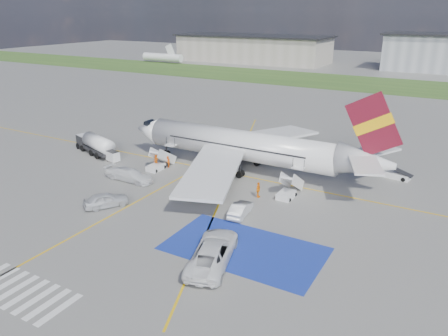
{
  "coord_description": "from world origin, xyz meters",
  "views": [
    {
      "loc": [
        25.28,
        -34.48,
        20.04
      ],
      "look_at": [
        2.77,
        5.02,
        3.5
      ],
      "focal_mm": 35.0,
      "sensor_mm": 36.0,
      "label": 1
    }
  ],
  "objects_px": {
    "fuel_tanker": "(95,146)",
    "van_white_a": "(213,248)",
    "car_silver_a": "(106,200)",
    "van_white_b": "(129,173)",
    "gpu_cart": "(113,157)",
    "belt_loader": "(392,175)",
    "airliner": "(250,146)",
    "car_silver_b": "(241,209)"
  },
  "relations": [
    {
      "from": "gpu_cart",
      "to": "van_white_b",
      "type": "xyz_separation_m",
      "value": [
        6.8,
        -4.35,
        0.31
      ]
    },
    {
      "from": "fuel_tanker",
      "to": "gpu_cart",
      "type": "height_order",
      "value": "fuel_tanker"
    },
    {
      "from": "airliner",
      "to": "van_white_b",
      "type": "relative_size",
      "value": 7.12
    },
    {
      "from": "airliner",
      "to": "car_silver_b",
      "type": "bearing_deg",
      "value": -67.41
    },
    {
      "from": "gpu_cart",
      "to": "car_silver_b",
      "type": "bearing_deg",
      "value": -0.98
    },
    {
      "from": "airliner",
      "to": "van_white_a",
      "type": "bearing_deg",
      "value": -71.36
    },
    {
      "from": "van_white_b",
      "to": "gpu_cart",
      "type": "bearing_deg",
      "value": 57.83
    },
    {
      "from": "car_silver_a",
      "to": "van_white_b",
      "type": "distance_m",
      "value": 7.78
    },
    {
      "from": "belt_loader",
      "to": "gpu_cart",
      "type": "bearing_deg",
      "value": -149.65
    },
    {
      "from": "belt_loader",
      "to": "van_white_a",
      "type": "height_order",
      "value": "van_white_a"
    },
    {
      "from": "airliner",
      "to": "fuel_tanker",
      "type": "height_order",
      "value": "airliner"
    },
    {
      "from": "van_white_b",
      "to": "car_silver_a",
      "type": "bearing_deg",
      "value": -156.61
    },
    {
      "from": "fuel_tanker",
      "to": "car_silver_b",
      "type": "xyz_separation_m",
      "value": [
        28.15,
        -7.72,
        -0.52
      ]
    },
    {
      "from": "van_white_a",
      "to": "van_white_b",
      "type": "distance_m",
      "value": 21.52
    },
    {
      "from": "car_silver_a",
      "to": "fuel_tanker",
      "type": "bearing_deg",
      "value": -8.34
    },
    {
      "from": "fuel_tanker",
      "to": "van_white_b",
      "type": "xyz_separation_m",
      "value": [
        11.55,
        -5.85,
        -0.21
      ]
    },
    {
      "from": "car_silver_b",
      "to": "van_white_b",
      "type": "xyz_separation_m",
      "value": [
        -16.59,
        1.87,
        0.31
      ]
    },
    {
      "from": "airliner",
      "to": "car_silver_a",
      "type": "xyz_separation_m",
      "value": [
        -8.47,
        -17.52,
        -2.59
      ]
    },
    {
      "from": "gpu_cart",
      "to": "car_silver_a",
      "type": "height_order",
      "value": "car_silver_a"
    },
    {
      "from": "airliner",
      "to": "car_silver_a",
      "type": "relative_size",
      "value": 7.77
    },
    {
      "from": "belt_loader",
      "to": "car_silver_a",
      "type": "distance_m",
      "value": 35.17
    },
    {
      "from": "fuel_tanker",
      "to": "car_silver_a",
      "type": "bearing_deg",
      "value": -22.82
    },
    {
      "from": "van_white_a",
      "to": "car_silver_a",
      "type": "bearing_deg",
      "value": -29.98
    },
    {
      "from": "gpu_cart",
      "to": "van_white_b",
      "type": "height_order",
      "value": "van_white_b"
    },
    {
      "from": "car_silver_a",
      "to": "van_white_b",
      "type": "bearing_deg",
      "value": -33.63
    },
    {
      "from": "gpu_cart",
      "to": "belt_loader",
      "type": "height_order",
      "value": "gpu_cart"
    },
    {
      "from": "belt_loader",
      "to": "van_white_b",
      "type": "relative_size",
      "value": 0.93
    },
    {
      "from": "fuel_tanker",
      "to": "van_white_a",
      "type": "bearing_deg",
      "value": -9.93
    },
    {
      "from": "airliner",
      "to": "van_white_b",
      "type": "xyz_separation_m",
      "value": [
        -11.5,
        -10.36,
        -2.38
      ]
    },
    {
      "from": "gpu_cart",
      "to": "van_white_a",
      "type": "relative_size",
      "value": 0.32
    },
    {
      "from": "gpu_cart",
      "to": "belt_loader",
      "type": "xyz_separation_m",
      "value": [
        35.06,
        12.99,
        -0.36
      ]
    },
    {
      "from": "fuel_tanker",
      "to": "belt_loader",
      "type": "xyz_separation_m",
      "value": [
        39.81,
        11.49,
        -0.88
      ]
    },
    {
      "from": "belt_loader",
      "to": "van_white_b",
      "type": "xyz_separation_m",
      "value": [
        -28.26,
        -17.34,
        0.67
      ]
    },
    {
      "from": "gpu_cart",
      "to": "car_silver_a",
      "type": "bearing_deg",
      "value": -35.56
    },
    {
      "from": "car_silver_b",
      "to": "belt_loader",
      "type": "bearing_deg",
      "value": -129.38
    },
    {
      "from": "car_silver_a",
      "to": "car_silver_b",
      "type": "relative_size",
      "value": 1.11
    },
    {
      "from": "fuel_tanker",
      "to": "gpu_cart",
      "type": "relative_size",
      "value": 4.18
    },
    {
      "from": "van_white_a",
      "to": "car_silver_b",
      "type": "bearing_deg",
      "value": -94.04
    },
    {
      "from": "airliner",
      "to": "car_silver_a",
      "type": "bearing_deg",
      "value": -115.79
    },
    {
      "from": "fuel_tanker",
      "to": "van_white_a",
      "type": "relative_size",
      "value": 1.33
    },
    {
      "from": "belt_loader",
      "to": "airliner",
      "type": "bearing_deg",
      "value": -147.38
    },
    {
      "from": "airliner",
      "to": "car_silver_b",
      "type": "distance_m",
      "value": 13.52
    }
  ]
}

